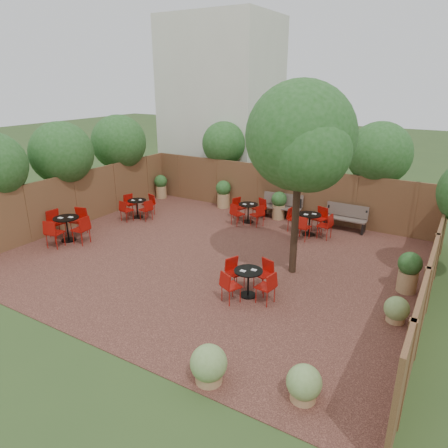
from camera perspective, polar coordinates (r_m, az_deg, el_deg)
The scene contains 13 objects.
ground at distance 12.72m, azimuth -1.63°, elevation -4.80°, with size 80.00×80.00×0.00m, color #354F23.
courtyard_paving at distance 12.72m, azimuth -1.63°, elevation -4.76°, with size 12.00×10.00×0.02m, color #361D16.
fence_back at distance 16.58m, azimuth 7.68°, elevation 4.58°, with size 12.00×0.08×2.00m, color brown.
fence_left at distance 16.23m, azimuth -19.88°, elevation 3.24°, with size 0.08×10.00×2.00m, color brown.
fence_right at distance 10.64m, azimuth 26.91°, elevation -6.28°, with size 0.08×10.00×2.00m, color brown.
neighbour_building at distance 20.79m, azimuth -0.32°, elevation 16.19°, with size 5.00×4.00×8.00m, color silver.
overhang_foliage at distance 15.43m, azimuth -1.86°, elevation 10.04°, with size 15.29×10.53×2.64m.
courtyard_tree at distance 10.90m, azimuth 10.50°, elevation 11.15°, with size 2.94×2.86×5.28m.
park_bench_left at distance 16.27m, azimuth 8.05°, elevation 2.53°, with size 1.64×0.70×0.98m.
park_bench_right at distance 15.53m, azimuth 16.62°, elevation 0.94°, with size 1.51×0.49×0.93m.
bistro_tables at distance 14.12m, azimuth -4.47°, elevation -0.28°, with size 8.65×6.55×0.96m.
planters at distance 15.79m, azimuth 3.54°, elevation 2.53°, with size 11.71×4.49×1.17m.
low_shrubs at distance 8.21m, azimuth 9.39°, elevation -17.49°, with size 3.22×4.46×0.74m.
Camera 1 is at (6.25, -9.74, 5.28)m, focal length 32.77 mm.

